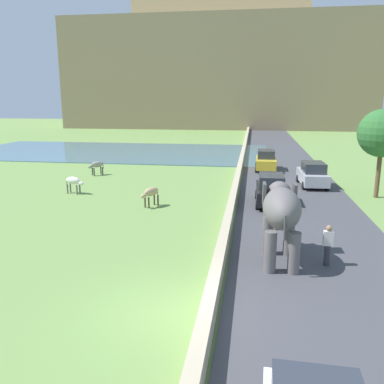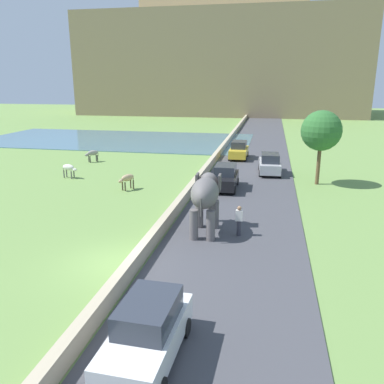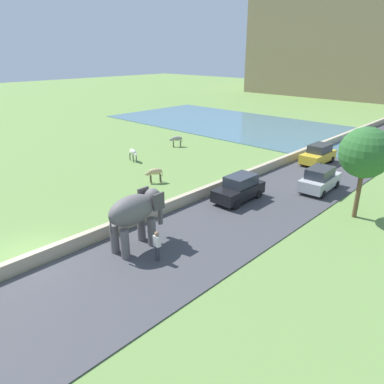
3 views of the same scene
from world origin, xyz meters
The scene contains 16 objects.
ground_plane centered at (0.00, 0.00, 0.00)m, with size 220.00×220.00×0.00m, color #6B8E47.
road_surface centered at (5.00, 20.00, 0.03)m, with size 7.00×120.00×0.06m, color #424247.
barrier_wall centered at (1.20, 18.00, 0.36)m, with size 0.40×110.00×0.72m, color tan.
lake centered at (-14.00, 35.42, 0.04)m, with size 36.00×18.00×0.08m, color slate.
hill_distant centered at (-6.00, 84.91, 11.24)m, with size 64.00×28.00×22.48m, color #897556.
fort_on_hill centered at (-6.32, 84.91, 25.67)m, with size 38.38×8.00×8.00m.
elephant centered at (3.42, 4.38, 2.04)m, with size 1.46×3.47×2.99m.
person_beside_elephant centered at (5.18, 4.22, 0.87)m, with size 0.36×0.22×1.63m.
car_silver centered at (6.58, 18.78, 0.90)m, with size 1.95×4.08×1.80m.
car_white centered at (3.43, -5.58, 0.90)m, with size 1.90×4.06×1.80m.
car_black centered at (3.42, 13.20, 0.90)m, with size 1.82×4.01×1.80m.
car_yellow centered at (3.43, 25.13, 0.90)m, with size 1.82×4.01×1.80m.
cow_grey centered at (-10.49, 20.73, 0.84)m, with size 1.17×1.26×1.15m.
cow_white centered at (-9.46, 14.13, 0.84)m, with size 1.42×0.68×1.15m.
cow_tan centered at (-3.55, 11.65, 0.84)m, with size 0.99×1.37×1.15m.
tree_near centered at (10.21, 16.06, 4.10)m, with size 3.00×3.00×5.62m.
Camera 2 is at (6.54, -14.77, 7.69)m, focal length 36.98 mm.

